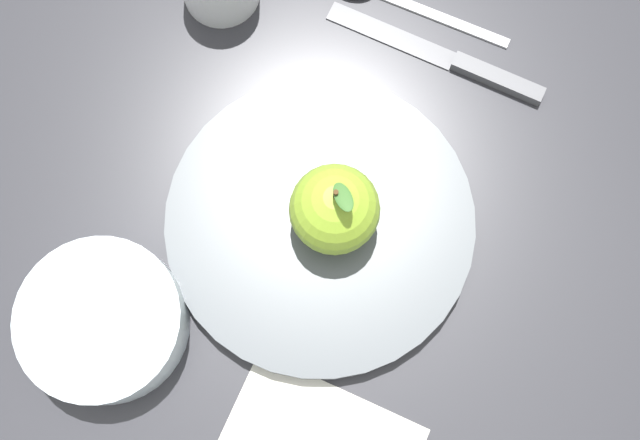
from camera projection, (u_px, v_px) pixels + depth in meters
ground_plane at (349, 212)px, 0.60m from camera, size 2.40×2.40×0.00m
dinner_plate at (320, 222)px, 0.59m from camera, size 0.25×0.25×0.02m
apple at (335, 209)px, 0.55m from camera, size 0.07×0.07×0.08m
side_bowl at (103, 321)px, 0.56m from camera, size 0.12×0.12×0.04m
knife at (454, 61)px, 0.63m from camera, size 0.20×0.03×0.01m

